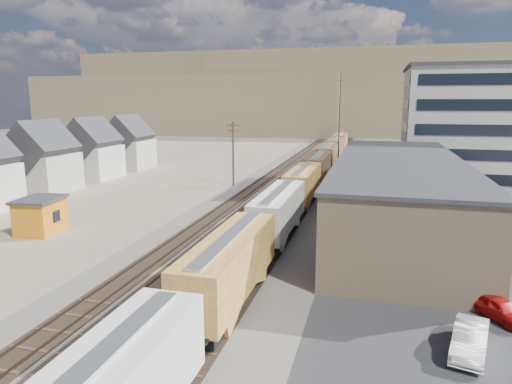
% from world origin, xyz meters
% --- Properties ---
extents(ground, '(300.00, 300.00, 0.00)m').
position_xyz_m(ground, '(0.00, 0.00, 0.00)').
color(ground, '#6B6356').
rests_on(ground, ground).
extents(ballast_bed, '(18.00, 200.00, 0.06)m').
position_xyz_m(ballast_bed, '(0.00, 50.00, 0.03)').
color(ballast_bed, '#4C4742').
rests_on(ballast_bed, ground).
extents(dirt_yard, '(24.00, 180.00, 0.03)m').
position_xyz_m(dirt_yard, '(-20.00, 40.00, 0.01)').
color(dirt_yard, '#776952').
rests_on(dirt_yard, ground).
extents(asphalt_lot, '(26.00, 120.00, 0.04)m').
position_xyz_m(asphalt_lot, '(22.00, 35.00, 0.02)').
color(asphalt_lot, '#232326').
rests_on(asphalt_lot, ground).
extents(rail_tracks, '(11.40, 200.00, 0.24)m').
position_xyz_m(rail_tracks, '(-0.55, 50.00, 0.11)').
color(rail_tracks, black).
rests_on(rail_tracks, ground).
extents(freight_train, '(3.00, 119.74, 4.46)m').
position_xyz_m(freight_train, '(3.80, 40.16, 2.79)').
color(freight_train, black).
rests_on(freight_train, ground).
extents(warehouse, '(12.40, 40.40, 7.25)m').
position_xyz_m(warehouse, '(14.98, 25.00, 3.65)').
color(warehouse, tan).
rests_on(warehouse, ground).
extents(office_tower, '(22.60, 18.60, 18.45)m').
position_xyz_m(office_tower, '(27.95, 54.95, 9.26)').
color(office_tower, '#9E998E').
rests_on(office_tower, ground).
extents(utility_pole_north, '(2.20, 0.32, 10.00)m').
position_xyz_m(utility_pole_north, '(-8.50, 42.00, 5.30)').
color(utility_pole_north, '#382619').
rests_on(utility_pole_north, ground).
extents(radio_mast, '(1.20, 0.16, 18.00)m').
position_xyz_m(radio_mast, '(6.00, 60.00, 9.12)').
color(radio_mast, black).
rests_on(radio_mast, ground).
extents(townhouse_row, '(8.15, 68.16, 10.47)m').
position_xyz_m(townhouse_row, '(-34.00, 25.00, 4.34)').
color(townhouse_row, '#B7B2A8').
rests_on(townhouse_row, ground).
extents(hills_north, '(265.00, 80.00, 32.00)m').
position_xyz_m(hills_north, '(0.17, 167.92, 14.10)').
color(hills_north, brown).
rests_on(hills_north, ground).
extents(maintenance_shed, '(4.40, 5.36, 3.60)m').
position_xyz_m(maintenance_shed, '(-19.75, 13.10, 1.84)').
color(maintenance_shed, orange).
rests_on(maintenance_shed, ground).
extents(parked_car_red, '(3.53, 4.20, 1.36)m').
position_xyz_m(parked_car_red, '(20.42, 4.37, 0.68)').
color(parked_car_red, '#AB120F').
rests_on(parked_car_red, ground).
extents(parked_car_white, '(2.74, 4.96, 1.55)m').
position_xyz_m(parked_car_white, '(17.87, -0.23, 0.78)').
color(parked_car_white, silver).
rests_on(parked_car_white, ground).
extents(parked_car_blue, '(5.31, 6.17, 1.58)m').
position_xyz_m(parked_car_blue, '(27.33, 51.49, 0.79)').
color(parked_car_blue, navy).
rests_on(parked_car_blue, ground).
extents(parked_car_far, '(1.96, 4.08, 1.35)m').
position_xyz_m(parked_car_far, '(25.86, 61.24, 0.67)').
color(parked_car_far, silver).
rests_on(parked_car_far, ground).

